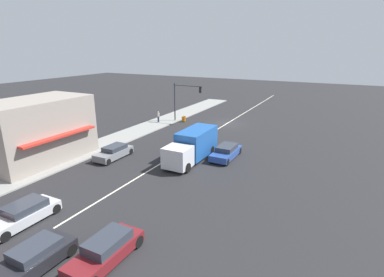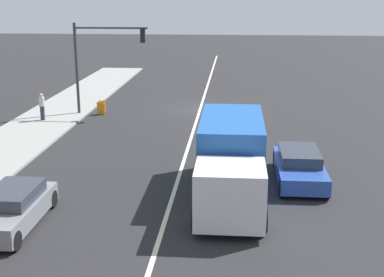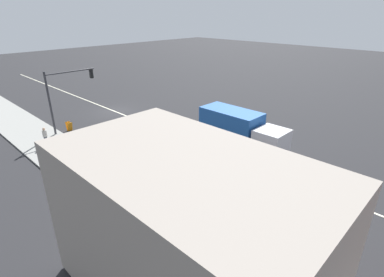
# 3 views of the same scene
# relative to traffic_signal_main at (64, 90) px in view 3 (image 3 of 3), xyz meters

# --- Properties ---
(ground_plane) EXTENTS (160.00, 160.00, 0.00)m
(ground_plane) POSITION_rel_traffic_signal_main_xyz_m (-6.12, 15.72, -3.90)
(ground_plane) COLOR #232326
(sidewalk_right) EXTENTS (4.00, 73.00, 0.12)m
(sidewalk_right) POSITION_rel_traffic_signal_main_xyz_m (2.88, 16.22, -3.84)
(sidewalk_right) COLOR gray
(sidewalk_right) RESTS_ON ground
(lane_marking_center) EXTENTS (0.16, 60.00, 0.01)m
(lane_marking_center) POSITION_rel_traffic_signal_main_xyz_m (-6.12, -2.28, -3.90)
(lane_marking_center) COLOR beige
(lane_marking_center) RESTS_ON ground
(building_corner_store) EXTENTS (6.38, 9.78, 5.95)m
(building_corner_store) POSITION_rel_traffic_signal_main_xyz_m (4.85, 20.24, -0.80)
(building_corner_store) COLOR gray
(building_corner_store) RESTS_ON sidewalk_right
(traffic_signal_main) EXTENTS (4.59, 0.34, 5.60)m
(traffic_signal_main) POSITION_rel_traffic_signal_main_xyz_m (0.00, 0.00, 0.00)
(traffic_signal_main) COLOR #333338
(traffic_signal_main) RESTS_ON sidewalk_right
(pedestrian) EXTENTS (0.34, 0.34, 1.62)m
(pedestrian) POSITION_rel_traffic_signal_main_xyz_m (3.03, 2.11, -2.93)
(pedestrian) COLOR #282D42
(pedestrian) RESTS_ON sidewalk_right
(warning_aframe_sign) EXTENTS (0.45, 0.53, 0.84)m
(warning_aframe_sign) POSITION_rel_traffic_signal_main_xyz_m (0.03, -0.18, -3.47)
(warning_aframe_sign) COLOR orange
(warning_aframe_sign) RESTS_ON ground
(delivery_truck) EXTENTS (2.44, 7.50, 2.87)m
(delivery_truck) POSITION_rel_traffic_signal_main_xyz_m (-8.32, 13.18, -2.43)
(delivery_truck) COLOR silver
(delivery_truck) RESTS_ON ground
(coupe_blue) EXTENTS (1.88, 4.55, 1.27)m
(coupe_blue) POSITION_rel_traffic_signal_main_xyz_m (-11.12, 11.25, -3.28)
(coupe_blue) COLOR #284793
(coupe_blue) RESTS_ON ground
(suv_grey) EXTENTS (1.74, 4.20, 1.27)m
(suv_grey) POSITION_rel_traffic_signal_main_xyz_m (-1.12, 16.48, -3.28)
(suv_grey) COLOR slate
(suv_grey) RESTS_ON ground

